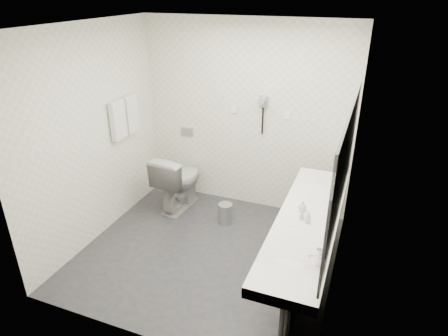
% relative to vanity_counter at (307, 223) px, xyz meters
% --- Properties ---
extents(floor, '(2.80, 2.80, 0.00)m').
position_rel_vanity_counter_xyz_m(floor, '(-1.12, 0.20, -0.80)').
color(floor, '#2D2D32').
rests_on(floor, ground).
extents(ceiling, '(2.80, 2.80, 0.00)m').
position_rel_vanity_counter_xyz_m(ceiling, '(-1.12, 0.20, 1.70)').
color(ceiling, white).
rests_on(ceiling, wall_back).
extents(wall_back, '(2.80, 0.00, 2.80)m').
position_rel_vanity_counter_xyz_m(wall_back, '(-1.12, 1.50, 0.45)').
color(wall_back, white).
rests_on(wall_back, floor).
extents(wall_front, '(2.80, 0.00, 2.80)m').
position_rel_vanity_counter_xyz_m(wall_front, '(-1.12, -1.10, 0.45)').
color(wall_front, white).
rests_on(wall_front, floor).
extents(wall_left, '(0.00, 2.60, 2.60)m').
position_rel_vanity_counter_xyz_m(wall_left, '(-2.52, 0.20, 0.45)').
color(wall_left, white).
rests_on(wall_left, floor).
extents(wall_right, '(0.00, 2.60, 2.60)m').
position_rel_vanity_counter_xyz_m(wall_right, '(0.27, 0.20, 0.45)').
color(wall_right, white).
rests_on(wall_right, floor).
extents(vanity_counter, '(0.55, 2.20, 0.10)m').
position_rel_vanity_counter_xyz_m(vanity_counter, '(0.00, 0.00, 0.00)').
color(vanity_counter, white).
rests_on(vanity_counter, floor).
extents(vanity_panel, '(0.03, 2.15, 0.75)m').
position_rel_vanity_counter_xyz_m(vanity_panel, '(0.02, 0.00, -0.42)').
color(vanity_panel, gray).
rests_on(vanity_panel, floor).
extents(vanity_post_far, '(0.06, 0.06, 0.75)m').
position_rel_vanity_counter_xyz_m(vanity_post_far, '(0.05, 1.04, -0.42)').
color(vanity_post_far, silver).
rests_on(vanity_post_far, floor).
extents(mirror, '(0.02, 2.20, 1.05)m').
position_rel_vanity_counter_xyz_m(mirror, '(0.26, 0.00, 0.65)').
color(mirror, '#B2BCC6').
rests_on(mirror, wall_right).
extents(basin_near, '(0.40, 0.31, 0.05)m').
position_rel_vanity_counter_xyz_m(basin_near, '(0.00, -0.65, 0.04)').
color(basin_near, white).
rests_on(basin_near, vanity_counter).
extents(basin_far, '(0.40, 0.31, 0.05)m').
position_rel_vanity_counter_xyz_m(basin_far, '(0.00, 0.65, 0.04)').
color(basin_far, white).
rests_on(basin_far, vanity_counter).
extents(faucet_near, '(0.04, 0.04, 0.15)m').
position_rel_vanity_counter_xyz_m(faucet_near, '(0.19, -0.65, 0.12)').
color(faucet_near, silver).
rests_on(faucet_near, vanity_counter).
extents(faucet_far, '(0.04, 0.04, 0.15)m').
position_rel_vanity_counter_xyz_m(faucet_far, '(0.19, 0.65, 0.12)').
color(faucet_far, silver).
rests_on(faucet_far, vanity_counter).
extents(soap_bottle_a, '(0.05, 0.05, 0.09)m').
position_rel_vanity_counter_xyz_m(soap_bottle_a, '(-0.05, -0.03, 0.10)').
color(soap_bottle_a, white).
rests_on(soap_bottle_a, vanity_counter).
extents(soap_bottle_b, '(0.11, 0.11, 0.10)m').
position_rel_vanity_counter_xyz_m(soap_bottle_b, '(-0.07, 0.12, 0.10)').
color(soap_bottle_b, white).
rests_on(soap_bottle_b, vanity_counter).
extents(soap_bottle_c, '(0.06, 0.06, 0.13)m').
position_rel_vanity_counter_xyz_m(soap_bottle_c, '(0.01, -0.08, 0.11)').
color(soap_bottle_c, white).
rests_on(soap_bottle_c, vanity_counter).
extents(glass_left, '(0.07, 0.07, 0.11)m').
position_rel_vanity_counter_xyz_m(glass_left, '(0.21, 0.27, 0.10)').
color(glass_left, silver).
rests_on(glass_left, vanity_counter).
extents(toilet, '(0.52, 0.83, 0.80)m').
position_rel_vanity_counter_xyz_m(toilet, '(-1.91, 1.04, -0.40)').
color(toilet, white).
rests_on(toilet, floor).
extents(flush_plate, '(0.18, 0.02, 0.12)m').
position_rel_vanity_counter_xyz_m(flush_plate, '(-1.98, 1.49, 0.15)').
color(flush_plate, '#B2B5BA').
rests_on(flush_plate, wall_back).
extents(pedal_bin, '(0.19, 0.19, 0.26)m').
position_rel_vanity_counter_xyz_m(pedal_bin, '(-1.16, 0.88, -0.67)').
color(pedal_bin, '#B2B5BA').
rests_on(pedal_bin, floor).
extents(bin_lid, '(0.18, 0.18, 0.02)m').
position_rel_vanity_counter_xyz_m(bin_lid, '(-1.16, 0.88, -0.53)').
color(bin_lid, '#B2B5BA').
rests_on(bin_lid, pedal_bin).
extents(towel_rail, '(0.02, 0.62, 0.02)m').
position_rel_vanity_counter_xyz_m(towel_rail, '(-2.47, 0.75, 0.75)').
color(towel_rail, silver).
rests_on(towel_rail, wall_left).
extents(towel_near, '(0.07, 0.24, 0.48)m').
position_rel_vanity_counter_xyz_m(towel_near, '(-2.46, 0.61, 0.53)').
color(towel_near, white).
rests_on(towel_near, towel_rail).
extents(towel_far, '(0.07, 0.24, 0.48)m').
position_rel_vanity_counter_xyz_m(towel_far, '(-2.46, 0.89, 0.53)').
color(towel_far, white).
rests_on(towel_far, towel_rail).
extents(dryer_cradle, '(0.10, 0.04, 0.14)m').
position_rel_vanity_counter_xyz_m(dryer_cradle, '(-0.88, 1.47, 0.70)').
color(dryer_cradle, gray).
rests_on(dryer_cradle, wall_back).
extents(dryer_barrel, '(0.08, 0.14, 0.08)m').
position_rel_vanity_counter_xyz_m(dryer_barrel, '(-0.88, 1.40, 0.73)').
color(dryer_barrel, gray).
rests_on(dryer_barrel, dryer_cradle).
extents(dryer_cord, '(0.02, 0.02, 0.35)m').
position_rel_vanity_counter_xyz_m(dryer_cord, '(-0.88, 1.46, 0.45)').
color(dryer_cord, black).
rests_on(dryer_cord, dryer_cradle).
extents(switch_plate_a, '(0.09, 0.02, 0.09)m').
position_rel_vanity_counter_xyz_m(switch_plate_a, '(-1.27, 1.49, 0.55)').
color(switch_plate_a, white).
rests_on(switch_plate_a, wall_back).
extents(switch_plate_b, '(0.09, 0.02, 0.09)m').
position_rel_vanity_counter_xyz_m(switch_plate_b, '(-0.57, 1.49, 0.55)').
color(switch_plate_b, white).
rests_on(switch_plate_b, wall_back).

